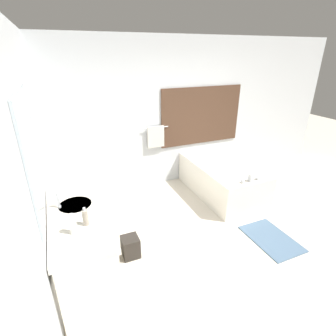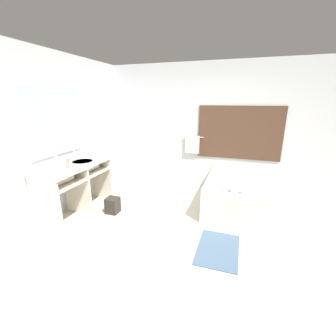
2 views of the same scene
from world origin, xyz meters
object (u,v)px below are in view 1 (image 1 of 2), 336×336
Objects in this scene: bathtub at (222,177)px; waste_bin at (131,247)px; soap_dispenser at (85,217)px; water_bottle_1 at (73,224)px.

waste_bin is at bearing -154.73° from bathtub.
soap_dispenser is 1.06m from waste_bin.
soap_dispenser reaches higher than waste_bin.
soap_dispenser is at bearing 36.66° from water_bottle_1.
soap_dispenser is (0.12, 0.09, -0.01)m from water_bottle_1.
water_bottle_1 reaches higher than waste_bin.
waste_bin is (0.51, 0.39, -0.84)m from soap_dispenser.
soap_dispenser reaches higher than bathtub.
waste_bin is at bearing 37.95° from soap_dispenser.
soap_dispenser is at bearing -151.89° from bathtub.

